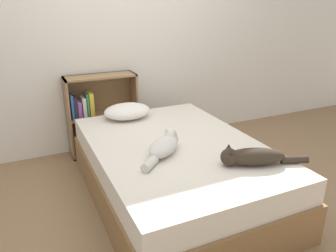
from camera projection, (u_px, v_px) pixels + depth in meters
ground_plane at (175, 197)px, 2.84m from camera, size 8.00×8.00×0.00m
wall_back at (121, 35)px, 3.54m from camera, size 8.00×0.06×2.50m
bed at (175, 171)px, 2.75m from camera, size 1.32×1.93×0.51m
pillow at (127, 111)px, 3.21m from camera, size 0.46×0.36×0.14m
cat_light at (164, 146)px, 2.47m from camera, size 0.45×0.44×0.15m
cat_dark at (252, 157)px, 2.29m from camera, size 0.60×0.31×0.15m
bookshelf at (98, 112)px, 3.57m from camera, size 0.74×0.26×0.86m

